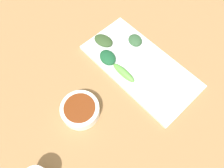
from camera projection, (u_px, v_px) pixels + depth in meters
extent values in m
cube|color=#976D43|center=(122.00, 84.00, 0.67)|extent=(2.10, 2.10, 0.02)
cylinder|color=white|center=(80.00, 110.00, 0.60)|extent=(0.11, 0.11, 0.03)
cylinder|color=maroon|center=(80.00, 109.00, 0.60)|extent=(0.09, 0.09, 0.02)
cube|color=white|center=(140.00, 66.00, 0.68)|extent=(0.18, 0.36, 0.01)
ellipsoid|color=#5BA840|center=(124.00, 73.00, 0.65)|extent=(0.02, 0.08, 0.02)
ellipsoid|color=#305432|center=(135.00, 40.00, 0.71)|extent=(0.05, 0.06, 0.02)
ellipsoid|color=#184E2B|center=(108.00, 57.00, 0.68)|extent=(0.06, 0.07, 0.02)
ellipsoid|color=#2F4723|center=(103.00, 41.00, 0.71)|extent=(0.06, 0.07, 0.02)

